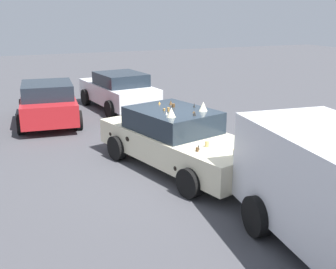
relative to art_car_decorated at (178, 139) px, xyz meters
name	(u,v)px	position (x,y,z in m)	size (l,w,h in m)	color
ground_plane	(179,168)	(-0.06, -0.02, -0.73)	(60.00, 60.00, 0.00)	#47474C
art_car_decorated	(178,139)	(0.00, 0.00, 0.00)	(4.99, 2.94, 1.67)	beige
parked_sedan_near_left	(48,102)	(5.62, 2.38, 0.01)	(4.16, 2.32, 1.46)	red
parked_sedan_far_right	(119,90)	(6.79, -0.49, 0.02)	(4.34, 2.43, 1.46)	white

